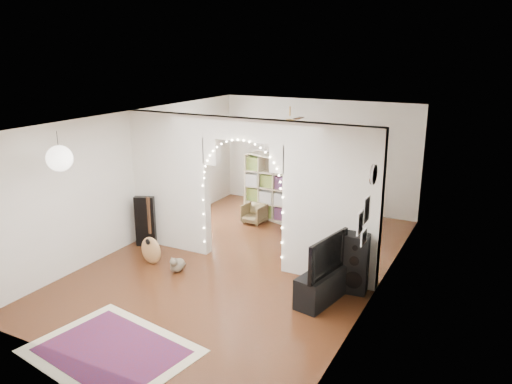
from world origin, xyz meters
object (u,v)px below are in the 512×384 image
at_px(bookcase, 276,188).
at_px(dining_chair_right, 328,220).
at_px(dining_chair_left, 254,214).
at_px(media_console, 321,287).
at_px(floor_speaker, 356,263).
at_px(dining_table, 333,191).
at_px(acoustic_guitar, 150,240).

height_order(bookcase, dining_chair_right, bookcase).
distance_m(dining_chair_left, dining_chair_right, 1.71).
bearing_deg(media_console, bookcase, 136.73).
height_order(media_console, dining_chair_left, media_console).
bearing_deg(media_console, floor_speaker, 67.83).
relative_size(floor_speaker, bookcase, 0.66).
xyz_separation_m(dining_table, dining_chair_right, (0.19, -0.84, -0.43)).
distance_m(acoustic_guitar, dining_table, 4.52).
xyz_separation_m(dining_table, dining_chair_left, (-1.51, -1.07, -0.46)).
relative_size(dining_table, dining_chair_left, 2.59).
bearing_deg(dining_chair_right, bookcase, 176.19).
xyz_separation_m(acoustic_guitar, dining_chair_left, (0.65, 2.89, -0.26)).
distance_m(floor_speaker, media_console, 0.73).
xyz_separation_m(acoustic_guitar, media_console, (3.30, 0.09, -0.23)).
bearing_deg(bookcase, floor_speaker, -27.05).
bearing_deg(media_console, dining_table, 117.57).
bearing_deg(dining_table, media_console, -69.57).
bearing_deg(dining_chair_right, floor_speaker, -57.23).
xyz_separation_m(acoustic_guitar, floor_speaker, (3.68, 0.66, 0.02)).
relative_size(floor_speaker, dining_chair_left, 2.07).
xyz_separation_m(floor_speaker, dining_chair_right, (-1.34, 2.47, -0.24)).
distance_m(media_console, dining_chair_left, 3.86).
bearing_deg(dining_table, dining_chair_left, -140.64).
bearing_deg(dining_table, acoustic_guitar, -114.56).
relative_size(media_console, dining_chair_left, 2.06).
height_order(acoustic_guitar, dining_chair_right, acoustic_guitar).
relative_size(acoustic_guitar, bookcase, 0.72).
relative_size(dining_chair_left, dining_chair_right, 0.87).
bearing_deg(dining_table, dining_chair_right, -73.43).
bearing_deg(acoustic_guitar, dining_chair_left, 90.55).
distance_m(bookcase, dining_chair_right, 1.46).
bearing_deg(floor_speaker, dining_chair_right, 112.73).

